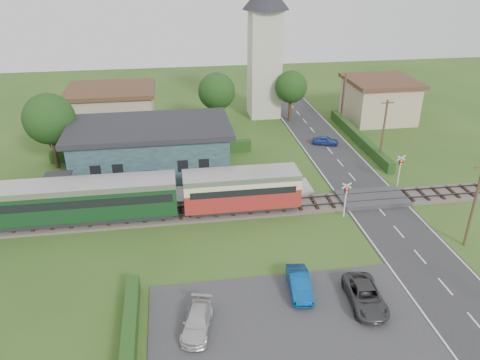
{
  "coord_description": "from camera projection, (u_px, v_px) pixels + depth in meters",
  "views": [
    {
      "loc": [
        -7.75,
        -33.54,
        20.67
      ],
      "look_at": [
        -1.99,
        4.0,
        2.02
      ],
      "focal_mm": 35.0,
      "sensor_mm": 36.0,
      "label": 1
    }
  ],
  "objects": [
    {
      "name": "car_park",
      "position": [
        287.0,
        320.0,
        29.05
      ],
      "size": [
        17.0,
        9.0,
        0.08
      ],
      "primitive_type": "cube",
      "color": "#333335",
      "rests_on": "ground"
    },
    {
      "name": "utility_pole_d",
      "position": [
        344.0,
        99.0,
        59.78
      ],
      "size": [
        1.4,
        0.22,
        7.0
      ],
      "color": "#473321",
      "rests_on": "ground"
    },
    {
      "name": "pedestrian_far",
      "position": [
        105.0,
        191.0,
        41.64
      ],
      "size": [
        1.05,
        1.15,
        1.91
      ],
      "primitive_type": "imported",
      "rotation": [
        0.0,
        0.0,
        1.14
      ],
      "color": "gray",
      "rests_on": "platform"
    },
    {
      "name": "church_tower",
      "position": [
        265.0,
        40.0,
        60.94
      ],
      "size": [
        6.0,
        6.0,
        17.6
      ],
      "color": "beige",
      "rests_on": "ground"
    },
    {
      "name": "utility_pole_c",
      "position": [
        383.0,
        131.0,
        49.13
      ],
      "size": [
        1.4,
        0.22,
        7.0
      ],
      "color": "#473321",
      "rests_on": "ground"
    },
    {
      "name": "crossing_deck",
      "position": [
        372.0,
        198.0,
        42.96
      ],
      "size": [
        6.2,
        3.4,
        0.45
      ],
      "primitive_type": "cube",
      "color": "#333335",
      "rests_on": "ground"
    },
    {
      "name": "station_building",
      "position": [
        151.0,
        149.0,
        47.13
      ],
      "size": [
        16.0,
        9.0,
        5.3
      ],
      "color": "#27383D",
      "rests_on": "ground"
    },
    {
      "name": "streetlamp_west",
      "position": [
        46.0,
        123.0,
        53.33
      ],
      "size": [
        0.3,
        0.3,
        5.15
      ],
      "color": "#3F3F47",
      "rests_on": "ground"
    },
    {
      "name": "crossing_signal_near",
      "position": [
        346.0,
        195.0,
        39.49
      ],
      "size": [
        0.84,
        0.28,
        3.28
      ],
      "color": "silver",
      "rests_on": "ground"
    },
    {
      "name": "hedge_roadside",
      "position": [
        359.0,
        138.0,
        55.79
      ],
      "size": [
        0.8,
        18.0,
        1.2
      ],
      "primitive_type": "cube",
      "color": "#193814",
      "rests_on": "ground"
    },
    {
      "name": "car_park_blue",
      "position": [
        299.0,
        284.0,
        31.17
      ],
      "size": [
        1.7,
        3.94,
        1.26
      ],
      "primitive_type": "imported",
      "rotation": [
        0.0,
        0.0,
        -0.1
      ],
      "color": "navy",
      "rests_on": "car_park"
    },
    {
      "name": "car_park_silver",
      "position": [
        197.0,
        321.0,
        28.09
      ],
      "size": [
        2.47,
        4.2,
        1.14
      ],
      "primitive_type": "imported",
      "rotation": [
        0.0,
        0.0,
        -0.23
      ],
      "color": "silver",
      "rests_on": "car_park"
    },
    {
      "name": "platform",
      "position": [
        152.0,
        198.0,
        43.08
      ],
      "size": [
        30.0,
        3.0,
        0.45
      ],
      "primitive_type": "cube",
      "color": "gray",
      "rests_on": "ground"
    },
    {
      "name": "ground",
      "position": [
        270.0,
        220.0,
        39.92
      ],
      "size": [
        120.0,
        120.0,
        0.0
      ],
      "primitive_type": "plane",
      "color": "#2D4C19"
    },
    {
      "name": "tree_c",
      "position": [
        291.0,
        87.0,
        61.14
      ],
      "size": [
        4.2,
        4.2,
        6.78
      ],
      "color": "#332316",
      "rests_on": "ground"
    },
    {
      "name": "tree_b",
      "position": [
        217.0,
        92.0,
        57.85
      ],
      "size": [
        4.6,
        4.6,
        7.34
      ],
      "color": "#332316",
      "rests_on": "ground"
    },
    {
      "name": "equipment_hut",
      "position": [
        59.0,
        189.0,
        41.32
      ],
      "size": [
        2.3,
        2.3,
        2.55
      ],
      "color": "beige",
      "rests_on": "platform"
    },
    {
      "name": "hedge_station",
      "position": [
        153.0,
        151.0,
        52.03
      ],
      "size": [
        22.0,
        0.8,
        1.3
      ],
      "primitive_type": "cube",
      "color": "#193814",
      "rests_on": "ground"
    },
    {
      "name": "car_park_dark",
      "position": [
        365.0,
        296.0,
        30.07
      ],
      "size": [
        2.46,
        4.69,
        1.26
      ],
      "primitive_type": "imported",
      "rotation": [
        0.0,
        0.0,
        -0.08
      ],
      "color": "#39383A",
      "rests_on": "car_park"
    },
    {
      "name": "tree_a",
      "position": [
        49.0,
        119.0,
        47.25
      ],
      "size": [
        5.2,
        5.2,
        8.0
      ],
      "color": "#332316",
      "rests_on": "ground"
    },
    {
      "name": "train",
      "position": [
        39.0,
        203.0,
        38.16
      ],
      "size": [
        43.2,
        2.9,
        3.4
      ],
      "color": "#232328",
      "rests_on": "ground"
    },
    {
      "name": "hedge_carpark",
      "position": [
        130.0,
        330.0,
        27.51
      ],
      "size": [
        0.8,
        9.0,
        1.2
      ],
      "primitive_type": "cube",
      "color": "#193814",
      "rests_on": "ground"
    },
    {
      "name": "utility_pole_b",
      "position": [
        474.0,
        204.0,
        34.93
      ],
      "size": [
        1.4,
        0.22,
        7.0
      ],
      "color": "#473321",
      "rests_on": "ground"
    },
    {
      "name": "house_west",
      "position": [
        113.0,
        109.0,
        58.83
      ],
      "size": [
        10.8,
        8.8,
        5.5
      ],
      "color": "tan",
      "rests_on": "ground"
    },
    {
      "name": "crossing_signal_far",
      "position": [
        400.0,
        166.0,
        44.73
      ],
      "size": [
        0.84,
        0.28,
        3.28
      ],
      "color": "silver",
      "rests_on": "ground"
    },
    {
      "name": "streetlamp_east",
      "position": [
        343.0,
        92.0,
        64.72
      ],
      "size": [
        0.3,
        0.3,
        5.15
      ],
      "color": "#3F3F47",
      "rests_on": "ground"
    },
    {
      "name": "car_on_road",
      "position": [
        325.0,
        140.0,
        55.16
      ],
      "size": [
        3.25,
        2.21,
        1.03
      ],
      "primitive_type": "imported",
      "rotation": [
        0.0,
        0.0,
        1.2
      ],
      "color": "#233E93",
      "rests_on": "road"
    },
    {
      "name": "pedestrian_near",
      "position": [
        245.0,
        184.0,
        43.13
      ],
      "size": [
        0.72,
        0.56,
        1.75
      ],
      "primitive_type": "imported",
      "rotation": [
        0.0,
        0.0,
        3.38
      ],
      "color": "gray",
      "rests_on": "platform"
    },
    {
      "name": "railway_track",
      "position": [
        265.0,
        207.0,
        41.65
      ],
      "size": [
        76.0,
        3.2,
        0.49
      ],
      "color": "#4C443D",
      "rests_on": "ground"
    },
    {
      "name": "house_east",
      "position": [
        379.0,
        99.0,
        62.71
      ],
      "size": [
        8.8,
        8.8,
        5.5
      ],
      "color": "tan",
      "rests_on": "ground"
    },
    {
      "name": "road",
      "position": [
        381.0,
        211.0,
        41.27
      ],
      "size": [
        6.0,
        70.0,
        0.05
      ],
      "primitive_type": "cube",
      "color": "#28282B",
      "rests_on": "ground"
    }
  ]
}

